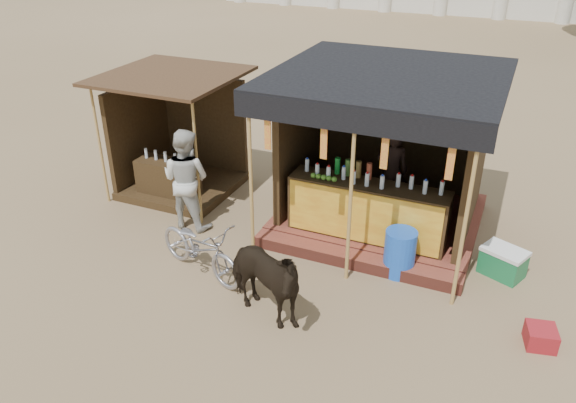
# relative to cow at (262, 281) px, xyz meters

# --- Properties ---
(ground) EXTENTS (120.00, 120.00, 0.00)m
(ground) POSITION_rel_cow_xyz_m (-0.24, -0.18, -0.63)
(ground) COLOR #846B4C
(ground) RESTS_ON ground
(main_stall) EXTENTS (3.60, 3.61, 2.78)m
(main_stall) POSITION_rel_cow_xyz_m (0.76, 3.18, 0.40)
(main_stall) COLOR brown
(main_stall) RESTS_ON ground
(secondary_stall) EXTENTS (2.40, 2.40, 2.38)m
(secondary_stall) POSITION_rel_cow_xyz_m (-3.41, 3.06, 0.22)
(secondary_stall) COLOR #392814
(secondary_stall) RESTS_ON ground
(cow) EXTENTS (1.62, 1.11, 1.25)m
(cow) POSITION_rel_cow_xyz_m (0.00, 0.00, 0.00)
(cow) COLOR black
(cow) RESTS_ON ground
(motorbike) EXTENTS (1.85, 1.13, 0.92)m
(motorbike) POSITION_rel_cow_xyz_m (-1.35, 0.61, -0.17)
(motorbike) COLOR #9E9CA5
(motorbike) RESTS_ON ground
(bystander) EXTENTS (0.90, 0.71, 1.82)m
(bystander) POSITION_rel_cow_xyz_m (-2.34, 1.82, 0.28)
(bystander) COLOR beige
(bystander) RESTS_ON ground
(blue_barrel) EXTENTS (0.59, 0.59, 0.75)m
(blue_barrel) POSITION_rel_cow_xyz_m (1.46, 1.82, -0.25)
(blue_barrel) COLOR blue
(blue_barrel) RESTS_ON ground
(red_crate) EXTENTS (0.44, 0.45, 0.27)m
(red_crate) POSITION_rel_cow_xyz_m (3.55, 0.95, -0.49)
(red_crate) COLOR maroon
(red_crate) RESTS_ON ground
(cooler) EXTENTS (0.76, 0.66, 0.46)m
(cooler) POSITION_rel_cow_xyz_m (2.94, 2.42, -0.39)
(cooler) COLOR #186E3C
(cooler) RESTS_ON ground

